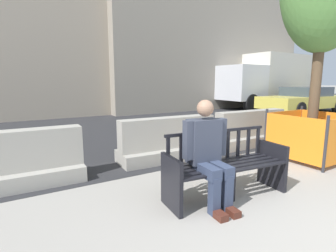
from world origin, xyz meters
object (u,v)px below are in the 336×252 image
street_bench (226,168)px  jersey_barrier_centre (168,142)px  seated_person (208,151)px  jersey_barrier_left (11,165)px  car_taxi_near (303,100)px  jersey_barrier_right (250,131)px  delivery_truck (271,79)px  construction_fence (311,135)px

street_bench → jersey_barrier_centre: (0.25, 1.88, -0.06)m
seated_person → jersey_barrier_left: seated_person is taller
seated_person → street_bench: bearing=3.6°
jersey_barrier_centre → car_taxi_near: car_taxi_near is taller
street_bench → seated_person: bearing=-176.4°
jersey_barrier_right → car_taxi_near: bearing=23.6°
street_bench → seated_person: 0.45m
seated_person → jersey_barrier_right: 3.49m
seated_person → jersey_barrier_centre: bearing=72.9°
delivery_truck → seated_person: bearing=-145.4°
jersey_barrier_centre → construction_fence: size_ratio=1.62×
car_taxi_near → delivery_truck: delivery_truck is taller
jersey_barrier_right → delivery_truck: size_ratio=0.30×
street_bench → seated_person: seated_person is taller
jersey_barrier_right → construction_fence: size_ratio=1.61×
jersey_barrier_centre → seated_person: bearing=-107.1°
jersey_barrier_centre → car_taxi_near: bearing=18.3°
seated_person → delivery_truck: size_ratio=0.19×
street_bench → car_taxi_near: size_ratio=0.36×
jersey_barrier_centre → jersey_barrier_right: (2.34, -0.03, 0.00)m
street_bench → jersey_barrier_left: street_bench is taller
seated_person → jersey_barrier_right: bearing=32.6°
jersey_barrier_centre → construction_fence: construction_fence is taller
seated_person → delivery_truck: 13.66m
street_bench → jersey_barrier_right: size_ratio=0.86×
car_taxi_near → jersey_barrier_left: bearing=-165.4°
seated_person → jersey_barrier_centre: size_ratio=0.65×
street_bench → seated_person: (-0.34, -0.02, 0.29)m
jersey_barrier_right → car_taxi_near: car_taxi_near is taller
jersey_barrier_centre → car_taxi_near: 10.37m
street_bench → jersey_barrier_left: (-2.45, 1.85, -0.06)m
jersey_barrier_right → street_bench: bearing=-144.4°
seated_person → jersey_barrier_centre: (0.59, 1.90, -0.35)m
jersey_barrier_right → car_taxi_near: 8.19m
street_bench → seated_person: size_ratio=1.32×
construction_fence → car_taxi_near: bearing=32.5°
construction_fence → delivery_truck: (8.19, 7.29, 1.20)m
street_bench → construction_fence: bearing=8.9°
jersey_barrier_centre → delivery_truck: bearing=28.7°
jersey_barrier_left → delivery_truck: 14.63m
seated_person → jersey_barrier_right: size_ratio=0.65×
jersey_barrier_centre → construction_fence: (2.44, -1.46, 0.15)m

